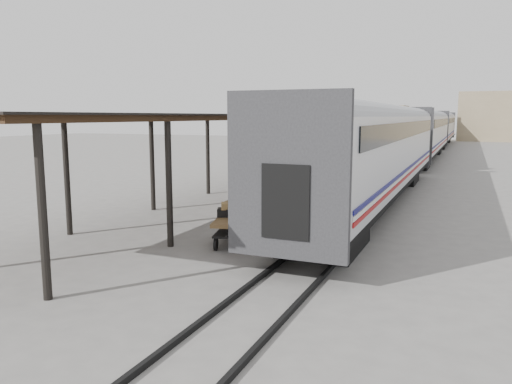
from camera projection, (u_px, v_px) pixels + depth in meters
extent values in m
plane|color=slate|center=(237.00, 236.00, 17.00)|extent=(160.00, 160.00, 0.00)
cube|color=silver|center=(375.00, 149.00, 22.64)|extent=(3.00, 24.00, 2.90)
cube|color=#28282B|center=(287.00, 178.00, 11.82)|extent=(3.04, 0.22, 3.50)
cube|color=black|center=(343.00, 128.00, 23.09)|extent=(0.04, 22.08, 0.65)
cube|color=black|center=(374.00, 186.00, 22.89)|extent=(2.55, 23.04, 0.50)
cube|color=silver|center=(424.00, 132.00, 46.26)|extent=(3.00, 24.00, 2.90)
cube|color=#28282B|center=(410.00, 137.00, 35.45)|extent=(3.04, 0.22, 3.50)
cube|color=black|center=(408.00, 122.00, 46.72)|extent=(0.04, 22.08, 0.65)
cube|color=black|center=(424.00, 150.00, 46.52)|extent=(2.55, 23.04, 0.50)
cube|color=silver|center=(440.00, 127.00, 69.89)|extent=(3.00, 24.00, 2.90)
cube|color=#28282B|center=(435.00, 129.00, 59.08)|extent=(3.04, 0.22, 3.50)
cube|color=black|center=(429.00, 120.00, 70.35)|extent=(0.04, 22.08, 0.65)
cube|color=black|center=(440.00, 139.00, 70.15)|extent=(2.55, 23.04, 0.50)
cube|color=black|center=(286.00, 178.00, 15.47)|extent=(0.50, 1.70, 2.00)
imported|color=silver|center=(286.00, 183.00, 15.49)|extent=(0.72, 0.89, 1.72)
cube|color=#9E7A44|center=(272.00, 202.00, 15.60)|extent=(0.57, 0.25, 0.42)
cube|color=#422B19|center=(327.00, 117.00, 39.53)|extent=(4.60, 64.00, 0.18)
cube|color=black|center=(327.00, 115.00, 39.52)|extent=(4.90, 64.30, 0.06)
cylinder|color=black|center=(302.00, 142.00, 40.63)|extent=(0.20, 0.20, 4.00)
cylinder|color=black|center=(372.00, 131.00, 68.81)|extent=(0.20, 0.20, 4.00)
cylinder|color=black|center=(42.00, 212.00, 10.87)|extent=(0.20, 0.20, 4.00)
cylinder|color=black|center=(352.00, 143.00, 39.04)|extent=(0.20, 0.20, 4.00)
cylinder|color=black|center=(402.00, 132.00, 67.21)|extent=(0.20, 0.20, 4.00)
cube|color=black|center=(415.00, 159.00, 46.93)|extent=(0.10, 150.00, 0.12)
cube|color=black|center=(431.00, 160.00, 46.37)|extent=(0.10, 150.00, 0.12)
cube|color=tan|center=(374.00, 122.00, 94.96)|extent=(12.00, 8.00, 6.00)
cube|color=brown|center=(237.00, 219.00, 15.97)|extent=(1.83, 2.64, 0.12)
cube|color=black|center=(237.00, 230.00, 16.02)|extent=(1.71, 2.52, 0.06)
cylinder|color=black|center=(216.00, 244.00, 15.20)|extent=(0.18, 0.41, 0.40)
cylinder|color=black|center=(248.00, 245.00, 15.06)|extent=(0.18, 0.41, 0.40)
cylinder|color=black|center=(228.00, 230.00, 17.06)|extent=(0.18, 0.41, 0.40)
cylinder|color=black|center=(257.00, 231.00, 16.92)|extent=(0.18, 0.41, 0.40)
cube|color=#3C3C3E|center=(233.00, 210.00, 16.50)|extent=(0.81, 0.68, 0.24)
cube|color=#9E7A44|center=(251.00, 210.00, 16.61)|extent=(0.63, 0.51, 0.20)
cube|color=black|center=(228.00, 212.00, 16.08)|extent=(0.78, 0.67, 0.26)
cube|color=#414529|center=(245.00, 214.00, 16.02)|extent=(0.60, 0.52, 0.18)
cube|color=brown|center=(234.00, 204.00, 16.47)|extent=(0.59, 0.45, 0.20)
cube|color=#9E7A44|center=(230.00, 206.00, 16.02)|extent=(0.67, 0.60, 0.22)
cube|color=#3C3C3E|center=(235.00, 199.00, 16.39)|extent=(0.49, 0.43, 0.14)
cube|color=black|center=(245.00, 209.00, 15.98)|extent=(0.39, 0.28, 0.14)
cube|color=maroon|center=(326.00, 166.00, 36.03)|extent=(0.98, 1.45, 0.81)
cube|color=maroon|center=(327.00, 158.00, 36.29)|extent=(0.83, 0.63, 0.32)
cylinder|color=black|center=(320.00, 171.00, 35.70)|extent=(0.15, 0.34, 0.33)
cylinder|color=black|center=(330.00, 171.00, 35.51)|extent=(0.15, 0.34, 0.33)
cylinder|color=black|center=(322.00, 170.00, 36.65)|extent=(0.15, 0.34, 0.33)
cylinder|color=black|center=(332.00, 170.00, 36.45)|extent=(0.15, 0.34, 0.33)
imported|color=navy|center=(235.00, 197.00, 15.15)|extent=(0.43, 0.60, 1.56)
imported|color=black|center=(322.00, 165.00, 33.99)|extent=(0.95, 0.46, 1.57)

